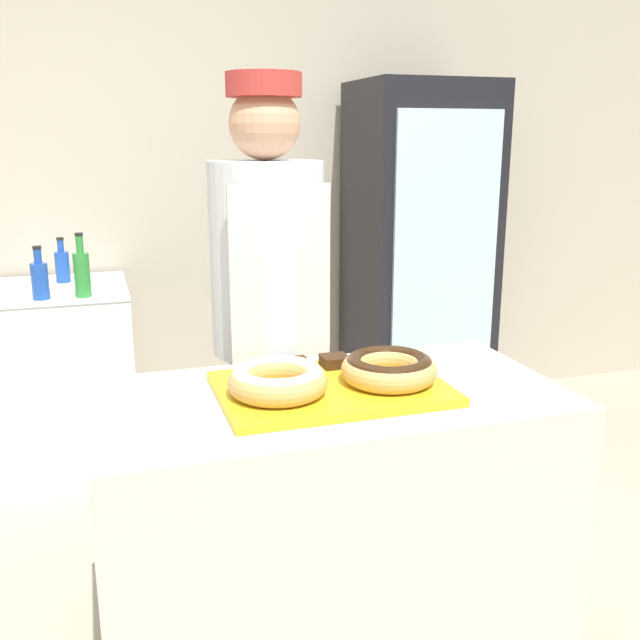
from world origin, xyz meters
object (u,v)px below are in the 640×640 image
chest_freezer (41,380)px  bottle_blue_b (40,279)px  donut_chocolate_glaze (389,368)px  brownie_back_right (335,361)px  serving_tray (331,389)px  beverage_fridge (418,261)px  baker_person (269,327)px  donut_light_glaze (278,379)px  bottle_blue (62,265)px  brownie_back_left (295,365)px  bottle_green (82,272)px

chest_freezer → bottle_blue_b: (0.06, -0.25, 0.53)m
donut_chocolate_glaze → brownie_back_right: 0.20m
serving_tray → chest_freezer: (-0.87, 1.74, -0.46)m
beverage_fridge → baker_person: bearing=-134.0°
serving_tray → donut_light_glaze: bearing=-169.6°
bottle_blue → bottle_blue_b: (-0.08, -0.36, 0.01)m
bottle_blue_b → serving_tray: bearing=-61.3°
brownie_back_right → chest_freezer: size_ratio=0.09×
chest_freezer → bottle_blue: size_ratio=4.16×
donut_light_glaze → beverage_fridge: (1.24, 1.76, -0.04)m
brownie_back_left → brownie_back_right: (0.12, 0.00, 0.00)m
bottle_blue → beverage_fridge: bearing=-3.9°
brownie_back_left → baker_person: bearing=86.3°
brownie_back_right → bottle_blue_b: size_ratio=0.33×
beverage_fridge → chest_freezer: size_ratio=2.07×
bottle_blue → bottle_green: bearing=-75.7°
donut_chocolate_glaze → bottle_green: 1.72m
brownie_back_left → brownie_back_right: 0.12m
baker_person → bottle_blue: baker_person is taller
chest_freezer → bottle_green: bearing=-47.3°
donut_light_glaze → bottle_green: bearing=107.8°
donut_light_glaze → bottle_blue: bottle_blue is taller
beverage_fridge → bottle_blue_b: size_ratio=8.04×
brownie_back_right → beverage_fridge: size_ratio=0.04×
beverage_fridge → bottle_green: size_ratio=6.63×
bottle_blue_b → baker_person: bearing=-49.3°
bottle_blue_b → brownie_back_right: bearing=-56.9°
baker_person → chest_freezer: baker_person is taller
brownie_back_right → baker_person: size_ratio=0.04×
beverage_fridge → chest_freezer: (-1.95, 0.01, -0.48)m
bottle_blue → brownie_back_right: bearing=-65.0°
serving_tray → bottle_blue_b: 1.70m
chest_freezer → bottle_blue_b: 0.59m
serving_tray → donut_chocolate_glaze: (0.16, -0.03, 0.05)m
serving_tray → brownie_back_right: size_ratio=7.99×
serving_tray → bottle_green: size_ratio=2.18×
beverage_fridge → chest_freezer: 2.01m
baker_person → bottle_blue: size_ratio=8.22×
baker_person → donut_chocolate_glaze: bearing=-72.7°
donut_light_glaze → beverage_fridge: beverage_fridge is taller
brownie_back_right → bottle_blue_b: bearing=123.1°
serving_tray → bottle_blue_b: bearing=118.7°
bottle_green → donut_chocolate_glaze: bearing=-62.2°
bottle_blue → bottle_blue_b: size_ratio=0.94×
donut_light_glaze → bottle_blue_b: 1.66m
serving_tray → bottle_blue: bearing=111.7°
donut_chocolate_glaze → beverage_fridge: (0.92, 1.76, -0.04)m
serving_tray → brownie_back_right: brownie_back_right is taller
serving_tray → bottle_green: (-0.64, 1.49, 0.09)m
donut_chocolate_glaze → baker_person: baker_person is taller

